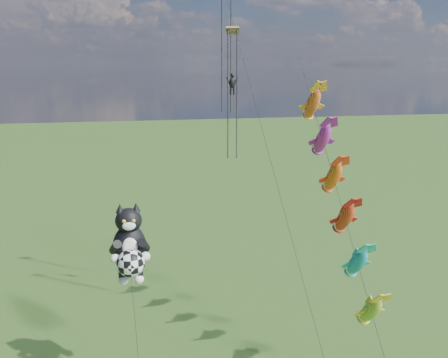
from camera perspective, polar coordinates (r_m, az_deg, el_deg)
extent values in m
cylinder|color=black|center=(30.56, -9.98, -17.26)|extent=(0.31, 2.75, 6.70)
ellipsoid|color=black|center=(29.99, -10.72, -7.75)|extent=(2.13, 1.80, 2.89)
ellipsoid|color=black|center=(29.34, -10.85, -4.67)|extent=(1.66, 1.53, 1.46)
cone|color=black|center=(29.12, -11.81, -3.27)|extent=(0.55, 0.55, 0.54)
cone|color=black|center=(29.13, -10.03, -3.19)|extent=(0.55, 0.55, 0.54)
ellipsoid|color=white|center=(28.83, -10.81, -5.28)|extent=(0.79, 0.45, 0.52)
ellipsoid|color=white|center=(29.26, -10.71, -7.72)|extent=(0.93, 0.42, 1.19)
sphere|color=gold|center=(28.67, -11.38, -4.78)|extent=(0.22, 0.22, 0.22)
sphere|color=gold|center=(28.68, -10.29, -4.72)|extent=(0.22, 0.22, 0.22)
sphere|color=white|center=(29.19, -12.36, -8.90)|extent=(0.54, 0.54, 0.54)
sphere|color=white|center=(29.20, -8.95, -8.73)|extent=(0.54, 0.54, 0.54)
sphere|color=white|center=(30.60, -11.42, -11.29)|extent=(0.58, 0.58, 0.58)
sphere|color=white|center=(30.60, -9.69, -11.21)|extent=(0.58, 0.58, 0.58)
sphere|color=white|center=(29.01, -10.62, -9.43)|extent=(1.62, 1.62, 1.62)
cylinder|color=black|center=(30.93, 13.69, -4.49)|extent=(0.66, 15.82, 19.11)
ellipsoid|color=green|center=(29.69, 16.44, -14.17)|extent=(0.93, 2.29, 2.48)
ellipsoid|color=#1980BF|center=(30.21, 14.99, -9.15)|extent=(0.93, 2.29, 2.48)
ellipsoid|color=#E55719|center=(30.96, 13.64, -4.32)|extent=(0.93, 2.29, 2.48)
ellipsoid|color=orange|center=(31.94, 12.38, 0.24)|extent=(0.93, 2.29, 2.48)
ellipsoid|color=#D833AF|center=(33.12, 11.20, 4.51)|extent=(0.93, 2.29, 2.48)
ellipsoid|color=red|center=(34.49, 10.09, 8.46)|extent=(0.93, 2.29, 2.48)
cylinder|color=black|center=(31.30, 5.87, 0.16)|extent=(2.68, 16.89, 23.47)
cube|color=green|center=(35.28, 0.98, 16.63)|extent=(0.90, 0.52, 0.53)
cylinder|color=black|center=(35.21, 0.45, 9.32)|extent=(0.08, 0.08, 8.99)
cylinder|color=black|center=(35.35, 1.44, 9.33)|extent=(0.08, 0.08, 8.99)
cylinder|color=black|center=(38.27, -0.25, 13.96)|extent=(0.08, 0.08, 8.89)
cylinder|color=black|center=(38.42, 0.77, 13.95)|extent=(0.08, 0.08, 8.89)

